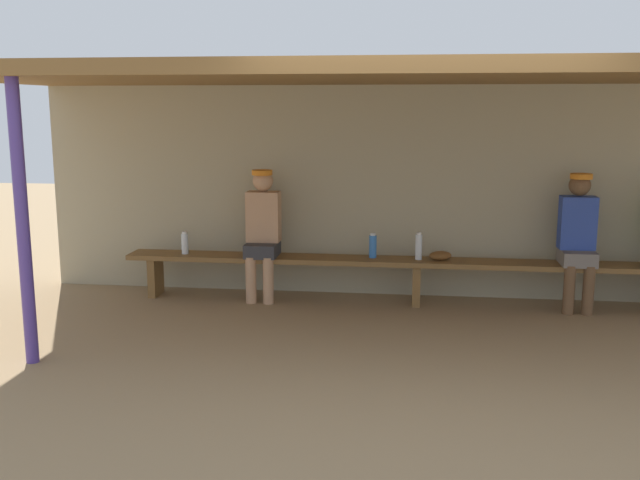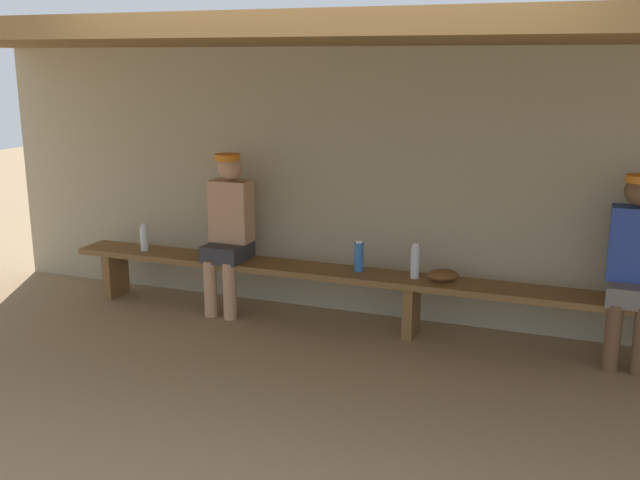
{
  "view_description": "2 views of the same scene",
  "coord_description": "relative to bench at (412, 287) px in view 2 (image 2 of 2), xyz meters",
  "views": [
    {
      "loc": [
        -0.06,
        -5.64,
        1.99
      ],
      "look_at": [
        -0.94,
        1.22,
        0.7
      ],
      "focal_mm": 40.57,
      "sensor_mm": 36.0,
      "label": 1
    },
    {
      "loc": [
        1.28,
        -3.8,
        2.11
      ],
      "look_at": [
        -0.7,
        1.38,
        0.74
      ],
      "focal_mm": 41.48,
      "sensor_mm": 36.0,
      "label": 2
    }
  ],
  "objects": [
    {
      "name": "ground_plane",
      "position": [
        0.0,
        -1.55,
        -0.39
      ],
      "size": [
        24.0,
        24.0,
        0.0
      ],
      "primitive_type": "plane",
      "color": "#937754"
    },
    {
      "name": "back_wall",
      "position": [
        0.0,
        0.45,
        0.71
      ],
      "size": [
        8.0,
        0.2,
        2.2
      ],
      "primitive_type": "cube",
      "color": "tan",
      "rests_on": "ground"
    },
    {
      "name": "dugout_roof",
      "position": [
        0.0,
        -0.85,
        1.87
      ],
      "size": [
        8.0,
        2.8,
        0.12
      ],
      "primitive_type": "cube",
      "color": "brown",
      "rests_on": "back_wall"
    },
    {
      "name": "bench",
      "position": [
        0.0,
        0.0,
        0.0
      ],
      "size": [
        6.0,
        0.36,
        0.46
      ],
      "color": "brown",
      "rests_on": "ground"
    },
    {
      "name": "player_in_blue",
      "position": [
        1.55,
        0.0,
        0.36
      ],
      "size": [
        0.34,
        0.42,
        1.34
      ],
      "color": "slate",
      "rests_on": "ground"
    },
    {
      "name": "player_rightmost",
      "position": [
        -1.58,
        0.0,
        0.36
      ],
      "size": [
        0.34,
        0.42,
        1.34
      ],
      "color": "#333338",
      "rests_on": "ground"
    },
    {
      "name": "water_bottle_green",
      "position": [
        0.01,
        0.01,
        0.21
      ],
      "size": [
        0.07,
        0.07,
        0.28
      ],
      "color": "silver",
      "rests_on": "bench"
    },
    {
      "name": "water_bottle_clear",
      "position": [
        -2.41,
        -0.01,
        0.19
      ],
      "size": [
        0.07,
        0.07,
        0.24
      ],
      "color": "silver",
      "rests_on": "bench"
    },
    {
      "name": "water_bottle_orange",
      "position": [
        -0.45,
        0.04,
        0.19
      ],
      "size": [
        0.08,
        0.08,
        0.25
      ],
      "color": "blue",
      "rests_on": "bench"
    },
    {
      "name": "baseball_glove_tan",
      "position": [
        0.23,
        0.01,
        0.12
      ],
      "size": [
        0.29,
        0.26,
        0.09
      ],
      "primitive_type": "ellipsoid",
      "rotation": [
        0.0,
        0.0,
        3.64
      ],
      "color": "brown",
      "rests_on": "bench"
    }
  ]
}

